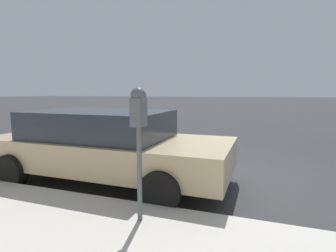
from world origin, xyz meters
The scene contains 3 objects.
ground_plane centered at (0.00, 0.00, 0.00)m, with size 220.00×220.00×0.00m, color #333335.
parking_meter centered at (-2.68, 0.76, 1.43)m, with size 0.21×0.19×1.65m.
car_tan centered at (-1.13, 2.24, 0.75)m, with size 2.18×4.75×1.39m.
Camera 1 is at (-5.50, -0.60, 1.75)m, focal length 28.00 mm.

